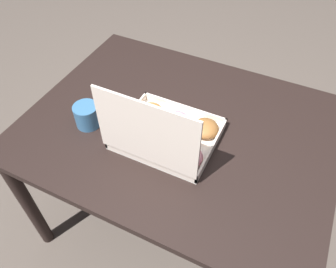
% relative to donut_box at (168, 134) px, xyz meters
% --- Properties ---
extents(ground_plane, '(8.00, 8.00, 0.00)m').
position_rel_donut_box_xyz_m(ground_plane, '(-0.00, -0.10, -0.76)').
color(ground_plane, '#564C44').
extents(dining_table, '(1.18, 0.92, 0.71)m').
position_rel_donut_box_xyz_m(dining_table, '(-0.00, -0.10, -0.14)').
color(dining_table, black).
rests_on(dining_table, ground_plane).
extents(donut_box, '(0.36, 0.31, 0.30)m').
position_rel_donut_box_xyz_m(donut_box, '(0.00, 0.00, 0.00)').
color(donut_box, silver).
rests_on(donut_box, dining_table).
extents(coffee_mug, '(0.09, 0.09, 0.09)m').
position_rel_donut_box_xyz_m(coffee_mug, '(0.32, 0.04, -0.00)').
color(coffee_mug, teal).
rests_on(coffee_mug, dining_table).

